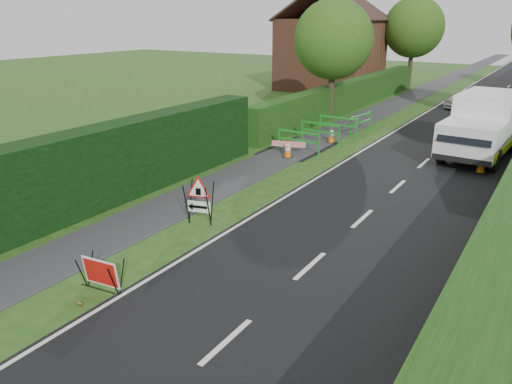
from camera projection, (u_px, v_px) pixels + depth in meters
The scene contains 23 objects.
ground at pixel (203, 257), 12.50m from camera, with size 120.00×120.00×0.00m, color #224413.
road_surface at pixel (502, 93), 39.21m from camera, with size 6.00×90.00×0.02m, color black.
footpath at pixel (430, 88), 41.97m from camera, with size 2.00×90.00×0.02m, color #2D2D30.
hedge_west_near at pixel (71, 217), 15.00m from camera, with size 1.10×18.00×2.50m, color black.
hedge_west_far at pixel (349, 109), 32.58m from camera, with size 1.00×24.00×1.80m, color #14380F.
house_west at pixel (331, 53), 40.51m from camera, with size 7.50×7.40×7.88m.
tree_nw at pixel (334, 39), 27.69m from camera, with size 4.40×4.40×6.70m.
tree_fw at pixel (414, 28), 40.36m from camera, with size 4.80×4.80×7.24m.
red_rect_sign at pixel (101, 273), 10.82m from camera, with size 0.96×0.65×0.78m.
triangle_sign at pixel (197, 197), 14.18m from camera, with size 1.05×1.05×1.24m.
works_van at pixel (483, 124), 21.06m from camera, with size 2.62×5.90×2.63m.
traffic_cone_0 at pixel (482, 163), 19.12m from camera, with size 0.38×0.38×0.79m.
traffic_cone_1 at pixel (493, 148), 21.29m from camera, with size 0.38×0.38×0.79m.
traffic_cone_2 at pixel (503, 140), 22.67m from camera, with size 0.38×0.38×0.79m.
traffic_cone_3 at pixel (288, 149), 21.20m from camera, with size 0.38×0.38×0.79m.
traffic_cone_4 at pixel (332, 135), 23.70m from camera, with size 0.38×0.38×0.79m.
ped_barrier_0 at pixel (298, 139), 21.88m from camera, with size 2.06×0.37×1.00m.
ped_barrier_1 at pixel (320, 130), 23.60m from camera, with size 2.08×0.52×1.00m.
ped_barrier_2 at pixel (338, 123), 25.00m from camera, with size 2.07×0.41×1.00m.
ped_barrier_3 at pixel (361, 121), 25.62m from camera, with size 0.66×2.09×1.00m.
redwhite_plank at pixel (288, 154), 21.86m from camera, with size 1.50×0.04×0.25m, color red.
litter_can at pixel (80, 305), 10.44m from camera, with size 0.07×0.07×0.12m, color #BF7F4C.
hatchback_car at pixel (468, 99), 32.45m from camera, with size 1.49×3.70×1.26m, color silver.
Camera 1 is at (7.10, -8.81, 5.72)m, focal length 35.00 mm.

